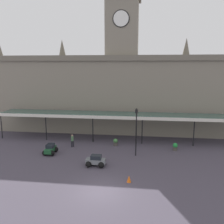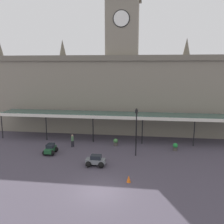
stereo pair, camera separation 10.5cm
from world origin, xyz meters
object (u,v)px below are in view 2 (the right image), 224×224
Objects in this scene: car_grey_sedan at (96,161)px; victorian_lamppost at (136,127)px; planter_forecourt_centre at (175,147)px; planter_near_kerb at (116,142)px; traffic_cone at (129,179)px; pedestrian_crossing_forecourt at (72,140)px; car_green_sedan at (50,150)px.

victorian_lamppost is (4.10, 3.56, 2.97)m from car_grey_sedan.
planter_forecourt_centre is at bearing 26.42° from victorian_lamppost.
traffic_cone is at bearing -76.75° from planter_near_kerb.
pedestrian_crossing_forecourt is at bearing 131.76° from traffic_cone.
planter_near_kerb is 1.00× the size of planter_forecourt_centre.
car_grey_sedan is 7.02m from planter_near_kerb.
planter_near_kerb is (1.32, 6.90, -0.01)m from car_grey_sedan.
victorian_lamppost reaches higher than planter_near_kerb.
planter_near_kerb is at bearing 129.83° from victorian_lamppost.
victorian_lamppost reaches higher than planter_forecourt_centre.
car_green_sedan is 1.25× the size of pedestrian_crossing_forecourt.
planter_forecourt_centre is at bearing 11.51° from car_green_sedan.
traffic_cone is 10.40m from planter_near_kerb.
planter_near_kerb is (-2.38, 10.12, 0.18)m from traffic_cone.
car_grey_sedan is at bearing 138.98° from traffic_cone.
victorian_lamppost is 9.10× the size of traffic_cone.
car_green_sedan reaches higher than planter_near_kerb.
planter_near_kerb is (5.52, 1.27, -0.42)m from pedestrian_crossing_forecourt.
car_green_sedan is at bearing 148.15° from traffic_cone.
car_grey_sedan reaches higher than planter_near_kerb.
car_grey_sedan is 6.79m from car_green_sedan.
planter_forecourt_centre is (15.07, 3.07, -0.01)m from car_green_sedan.
victorian_lamppost is (8.30, -2.06, 2.56)m from pedestrian_crossing_forecourt.
car_grey_sedan and car_green_sedan have the same top height.
pedestrian_crossing_forecourt is (1.94, 2.73, 0.41)m from car_green_sedan.
pedestrian_crossing_forecourt is at bearing -167.01° from planter_near_kerb.
pedestrian_crossing_forecourt is at bearing 166.04° from victorian_lamppost.
victorian_lamppost reaches higher than traffic_cone.
pedestrian_crossing_forecourt reaches higher than planter_forecourt_centre.
car_green_sedan reaches higher than traffic_cone.
pedestrian_crossing_forecourt reaches higher than traffic_cone.
pedestrian_crossing_forecourt reaches higher than planter_near_kerb.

